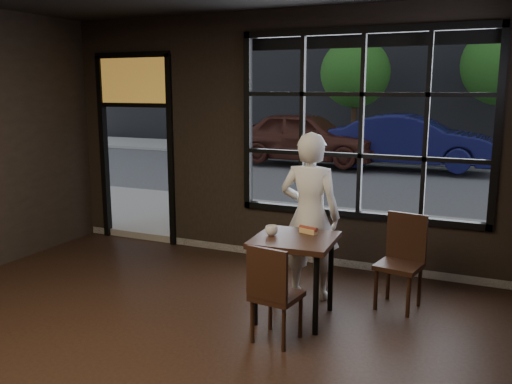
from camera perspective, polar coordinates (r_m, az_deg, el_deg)
The scene contains 14 objects.
floor at distance 4.61m, azimuth -16.90°, elevation -18.80°, with size 6.00×7.00×0.02m, color black.
window_frame at distance 6.66m, azimuth 11.03°, elevation 6.90°, with size 3.06×0.12×2.28m, color black.
stained_transom at distance 8.07m, azimuth -12.74°, elevation 11.41°, with size 1.20×0.06×0.70m, color orange.
street_asphalt at distance 27.19m, azimuth 18.53°, elevation 5.55°, with size 60.00×41.00×0.04m, color #545456.
cafe_table at distance 5.38m, azimuth 4.03°, elevation -8.97°, with size 0.76×0.76×0.83m, color black.
chair_near at distance 4.90m, azimuth 2.21°, elevation -10.52°, with size 0.39×0.39×0.91m, color black.
chair_window at distance 5.76m, azimuth 14.83°, elevation -7.22°, with size 0.42×0.42×0.97m, color black.
man at distance 5.81m, azimuth 5.69°, elevation -2.51°, with size 0.65×0.43×1.79m, color silver.
hotdog at distance 5.40m, azimuth 5.52°, elevation -4.04°, with size 0.20×0.08×0.06m, color tan, non-canonical shape.
cup at distance 5.30m, azimuth 1.65°, elevation -4.08°, with size 0.12×0.12×0.10m, color silver.
navy_car at distance 15.37m, azimuth 16.10°, elevation 5.16°, with size 1.53×4.38×1.44m, color #101141.
maroon_car at distance 15.85m, azimuth 5.30°, elevation 5.77°, with size 1.75×4.35×1.48m, color #482018.
tree_left at distance 18.40m, azimuth 10.41°, elevation 12.21°, with size 2.27×2.27×3.87m.
tree_right at distance 18.08m, azimuth 24.56°, elevation 12.06°, with size 2.42×2.42×4.14m.
Camera 1 is at (2.73, -2.96, 2.24)m, focal length 38.00 mm.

